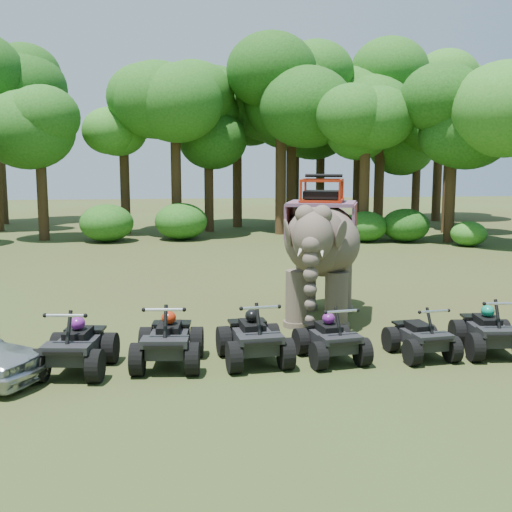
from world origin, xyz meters
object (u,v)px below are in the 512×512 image
Objects in this scene: atv_3 at (331,332)px; atv_4 at (421,330)px; atv_0 at (76,339)px; atv_2 at (254,331)px; elephant at (321,248)px; atv_5 at (490,325)px; atv_1 at (168,333)px.

atv_4 is (2.01, -0.02, -0.03)m from atv_3.
atv_0 is 1.10× the size of atv_3.
atv_2 is (3.64, 0.18, 0.00)m from atv_0.
atv_2 is 1.66m from atv_3.
elephant reaches higher than atv_5.
atv_5 is at bearing 9.40° from atv_0.
atv_3 is 0.95× the size of atv_5.
elephant reaches higher than atv_4.
atv_5 is at bearing 5.78° from atv_1.
elephant is at bearing 47.18° from atv_1.
atv_4 is (5.46, -0.06, -0.11)m from atv_1.
atv_0 is 1.05× the size of atv_5.
atv_4 is at bearing -6.84° from atv_2.
atv_1 is 1.01× the size of atv_2.
elephant is 2.45× the size of atv_1.
atv_0 is 5.30m from atv_3.
elephant is 4.35m from atv_2.
atv_1 is at bearing -174.62° from atv_5.
atv_3 is at bearing -7.68° from atv_2.
atv_4 is 1.59m from atv_5.
atv_3 is at bearing 172.80° from atv_4.
atv_5 is at bearing -31.22° from elephant.
atv_1 is 3.46m from atv_3.
atv_1 reaches higher than atv_4.
atv_5 is (1.59, 0.04, 0.07)m from atv_4.
atv_0 is (-5.87, -3.70, -1.24)m from elephant.
atv_2 is 1.17× the size of atv_4.
elephant is at bearing 105.02° from atv_4.
atv_0 is 1.17× the size of atv_4.
atv_2 is (-2.23, -3.52, -1.24)m from elephant.
atv_3 is at bearing -174.00° from atv_5.
atv_0 is at bearing -129.48° from elephant.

